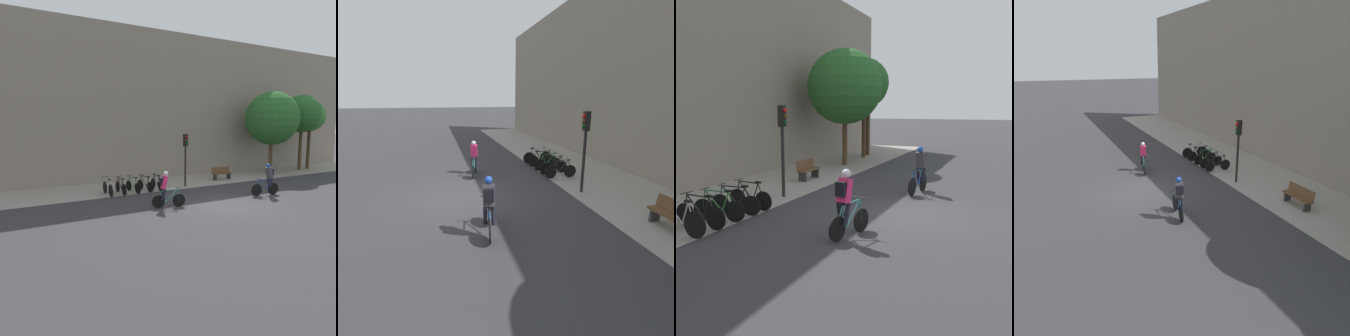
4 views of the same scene
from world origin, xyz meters
The scene contains 15 objects.
ground centered at (0.00, 0.00, 0.00)m, with size 200.00×200.00×0.00m, color #333335.
kerb_strip centered at (0.00, 6.75, 0.00)m, with size 44.00×4.50×0.01m, color gray.
building_facade centered at (0.00, 9.30, 5.27)m, with size 44.00×0.60×10.54m, color gray.
cyclist_pink centered at (-2.88, 1.11, 0.95)m, with size 1.61×0.59×1.76m.
cyclist_grey centered at (3.40, 0.63, 0.95)m, with size 1.77×0.53×1.79m.
parked_bike_0 centered at (-4.32, 5.10, 0.41)m, with size 0.46×1.75×0.98m.
parked_bike_1 centered at (-3.55, 5.10, 0.39)m, with size 0.46×1.70×0.96m.
parked_bike_2 centered at (-2.78, 5.10, 0.39)m, with size 0.46×1.65×0.95m.
parked_bike_3 centered at (-2.00, 5.10, 0.38)m, with size 0.46×1.64×0.94m.
parked_bike_4 centered at (-1.23, 5.10, 0.39)m, with size 0.46×1.65×0.95m.
traffic_light_pole centered at (0.81, 5.07, 2.31)m, with size 0.26×0.30×3.32m.
bench centered at (4.46, 5.97, 0.46)m, with size 1.54×0.44×0.89m.
street_tree_0 centered at (9.65, 6.29, 4.37)m, with size 4.18×4.18×6.47m.
street_tree_1 centered at (13.44, 6.52, 4.77)m, with size 3.17×3.17×6.38m.
street_tree_2 centered at (14.78, 6.72, 4.56)m, with size 2.62×2.62×5.92m.
Camera 1 is at (-10.33, -12.14, 4.00)m, focal length 35.00 mm.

